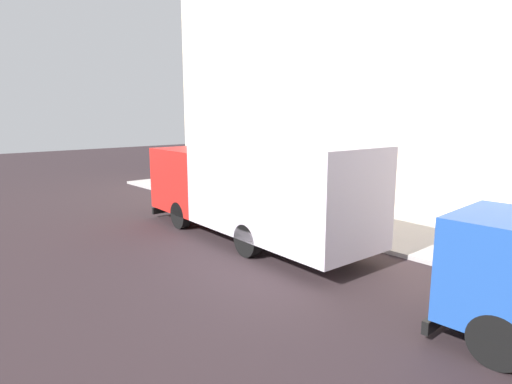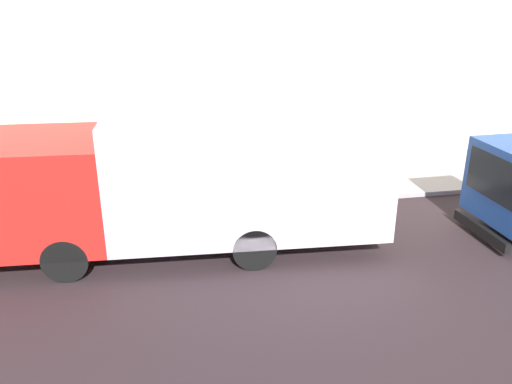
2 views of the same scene
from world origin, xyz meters
name	(u,v)px [view 1 (image 1 of 2)]	position (x,y,z in m)	size (l,w,h in m)	color
ground	(281,269)	(0.00, 0.00, 0.00)	(80.00, 80.00, 0.00)	#2D2225
sidewalk	(387,232)	(4.80, 0.00, 0.06)	(3.59, 30.00, 0.12)	#A6A1A1
building_facade	(433,65)	(7.09, 0.00, 5.40)	(0.50, 30.00, 10.80)	beige
large_utility_truck	(252,186)	(1.19, 2.46, 1.65)	(2.94, 8.71, 3.02)	red
pedestrian_walking	(254,188)	(3.69, 5.16, 0.95)	(0.48, 0.48, 1.58)	#53533E
traffic_cone_orange	(239,202)	(3.24, 5.54, 0.40)	(0.39, 0.39, 0.56)	orange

